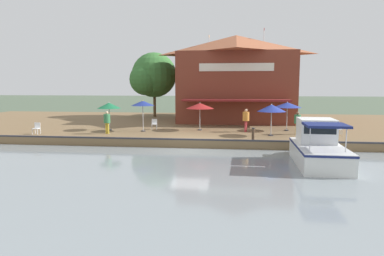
% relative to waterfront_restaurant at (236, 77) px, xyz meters
% --- Properties ---
extents(ground_plane, '(220.00, 220.00, 0.00)m').
position_rel_waterfront_restaurant_xyz_m(ground_plane, '(13.86, -3.00, -5.00)').
color(ground_plane, '#4C5B47').
extents(quay_deck, '(22.00, 56.00, 0.60)m').
position_rel_waterfront_restaurant_xyz_m(quay_deck, '(2.86, -3.00, -4.70)').
color(quay_deck, brown).
rests_on(quay_deck, ground).
extents(quay_edge_fender, '(0.20, 50.40, 0.10)m').
position_rel_waterfront_restaurant_xyz_m(quay_edge_fender, '(13.76, -3.00, -4.35)').
color(quay_edge_fender, '#2D2D33').
rests_on(quay_edge_fender, quay_deck).
extents(waterfront_restaurant, '(11.62, 11.60, 9.31)m').
position_rel_waterfront_restaurant_xyz_m(waterfront_restaurant, '(0.00, 0.00, 0.00)').
color(waterfront_restaurant, brown).
rests_on(waterfront_restaurant, quay_deck).
extents(patio_umbrella_mid_patio_right, '(1.81, 1.81, 2.45)m').
position_rel_waterfront_restaurant_xyz_m(patio_umbrella_mid_patio_right, '(9.89, -7.23, -2.19)').
color(patio_umbrella_mid_patio_right, '#B7B7B7').
rests_on(patio_umbrella_mid_patio_right, quay_deck).
extents(patio_umbrella_by_entrance, '(1.87, 1.87, 2.26)m').
position_rel_waterfront_restaurant_xyz_m(patio_umbrella_by_entrance, '(9.52, -10.11, -2.41)').
color(patio_umbrella_by_entrance, '#B7B7B7').
rests_on(patio_umbrella_by_entrance, quay_deck).
extents(patio_umbrella_far_corner, '(2.02, 2.02, 2.29)m').
position_rel_waterfront_restaurant_xyz_m(patio_umbrella_far_corner, '(11.13, 2.51, -2.40)').
color(patio_umbrella_far_corner, '#B7B7B7').
rests_on(patio_umbrella_far_corner, quay_deck).
extents(patio_umbrella_near_quay_edge, '(2.23, 2.23, 2.24)m').
position_rel_waterfront_restaurant_xyz_m(patio_umbrella_near_quay_edge, '(8.68, -2.86, -2.43)').
color(patio_umbrella_near_quay_edge, '#B7B7B7').
rests_on(patio_umbrella_near_quay_edge, quay_deck).
extents(patio_umbrella_back_row, '(2.18, 2.18, 2.30)m').
position_rel_waterfront_restaurant_xyz_m(patio_umbrella_back_row, '(8.12, 4.06, -2.35)').
color(patio_umbrella_back_row, '#B7B7B7').
rests_on(patio_umbrella_back_row, quay_deck).
extents(cafe_chair_under_first_umbrella, '(0.50, 0.50, 0.85)m').
position_rel_waterfront_restaurant_xyz_m(cafe_chair_under_first_umbrella, '(8.57, -6.63, -3.92)').
color(cafe_chair_under_first_umbrella, white).
rests_on(cafe_chair_under_first_umbrella, quay_deck).
extents(cafe_chair_mid_patio, '(0.45, 0.45, 0.85)m').
position_rel_waterfront_restaurant_xyz_m(cafe_chair_mid_patio, '(10.08, 7.44, -3.92)').
color(cafe_chair_mid_patio, white).
rests_on(cafe_chair_mid_patio, quay_deck).
extents(cafe_chair_beside_entrance, '(0.46, 0.46, 0.85)m').
position_rel_waterfront_restaurant_xyz_m(cafe_chair_beside_entrance, '(12.31, -14.70, -3.92)').
color(cafe_chair_beside_entrance, white).
rests_on(cafe_chair_beside_entrance, quay_deck).
extents(person_near_entrance, '(0.48, 0.48, 1.70)m').
position_rel_waterfront_restaurant_xyz_m(person_near_entrance, '(11.55, -9.54, -3.33)').
color(person_near_entrance, gold).
rests_on(person_near_entrance, quay_deck).
extents(person_mid_patio, '(0.51, 0.51, 1.80)m').
position_rel_waterfront_restaurant_xyz_m(person_mid_patio, '(9.28, 0.78, -3.26)').
color(person_mid_patio, '#B23338').
rests_on(person_mid_patio, quay_deck).
extents(person_at_quay_edge, '(0.47, 0.47, 1.68)m').
position_rel_waterfront_restaurant_xyz_m(person_at_quay_edge, '(10.19, 4.50, -3.35)').
color(person_at_quay_edge, gold).
rests_on(person_at_quay_edge, quay_deck).
extents(motorboat_nearest_quay, '(6.23, 2.51, 2.34)m').
position_rel_waterfront_restaurant_xyz_m(motorboat_nearest_quay, '(17.13, 4.28, -4.10)').
color(motorboat_nearest_quay, white).
rests_on(motorboat_nearest_quay, river_water).
extents(mooring_post, '(0.22, 0.22, 0.86)m').
position_rel_waterfront_restaurant_xyz_m(mooring_post, '(13.51, 1.11, -3.96)').
color(mooring_post, '#473323').
rests_on(mooring_post, quay_deck).
extents(tree_upstream_bank, '(5.34, 5.08, 7.30)m').
position_rel_waterfront_restaurant_xyz_m(tree_upstream_bank, '(-2.39, -9.40, 0.22)').
color(tree_upstream_bank, brown).
rests_on(tree_upstream_bank, quay_deck).
extents(tree_downstream_bank, '(3.41, 3.25, 6.04)m').
position_rel_waterfront_restaurant_xyz_m(tree_downstream_bank, '(-5.76, -2.73, -0.08)').
color(tree_downstream_bank, brown).
rests_on(tree_downstream_bank, quay_deck).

